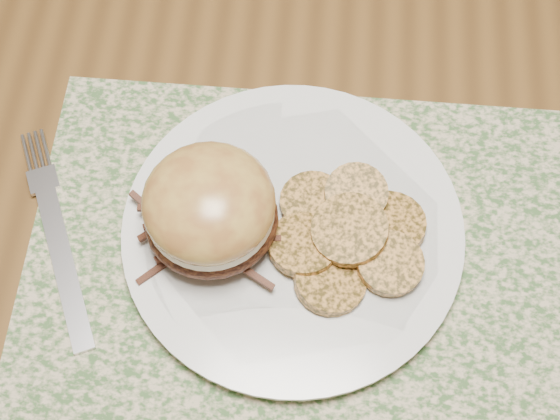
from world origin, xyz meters
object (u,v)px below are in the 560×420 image
object	(u,v)px
pork_sandwich	(210,210)
fork	(56,233)
dining_table	(440,108)
dinner_plate	(293,231)

from	to	relation	value
pork_sandwich	fork	distance (m)	0.14
fork	dining_table	bearing A→B (deg)	7.94
dinner_plate	fork	distance (m)	0.19
dining_table	pork_sandwich	xyz separation A→B (m)	(-0.20, -0.20, 0.14)
dinner_plate	pork_sandwich	bearing A→B (deg)	-172.56
dinner_plate	pork_sandwich	xyz separation A→B (m)	(-0.06, -0.01, 0.05)
dinner_plate	fork	bearing A→B (deg)	-175.44
dining_table	dinner_plate	world-z (taller)	dinner_plate
dining_table	fork	bearing A→B (deg)	-148.01
dinner_plate	dining_table	bearing A→B (deg)	54.32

